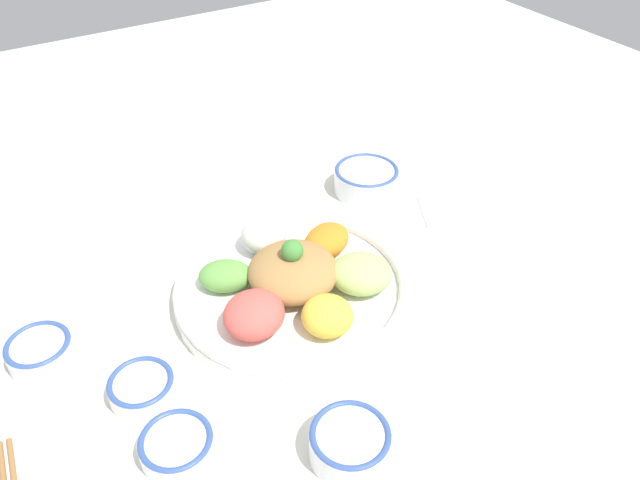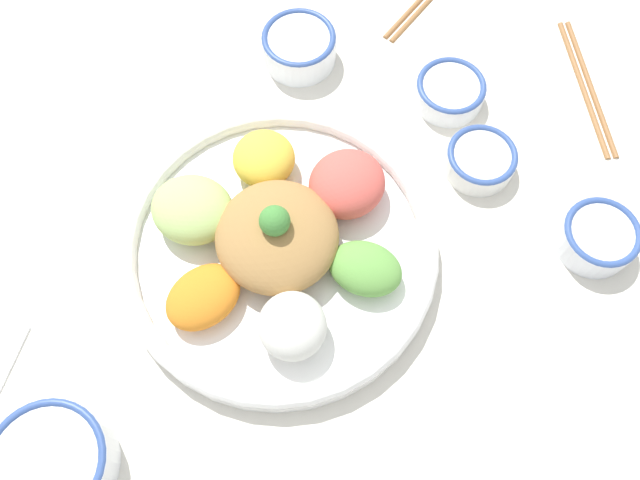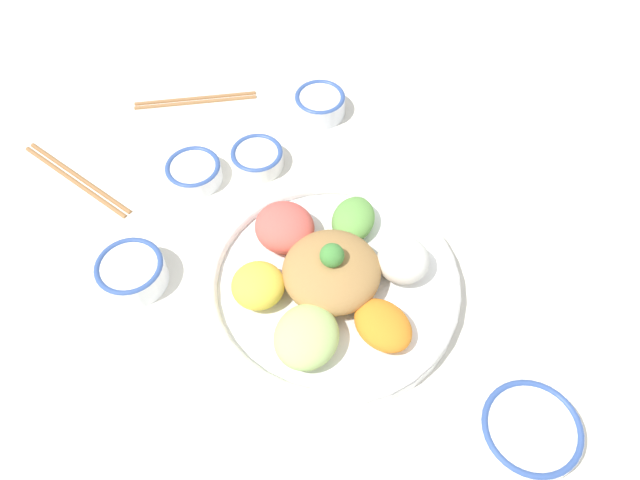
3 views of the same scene
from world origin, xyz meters
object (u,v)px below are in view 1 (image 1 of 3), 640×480
Objects in this scene: salad_platter at (294,283)px; rice_bowl_blue at (40,351)px; sauce_bowl_far at (350,442)px; serving_spoon_extra at (135,204)px; sauce_bowl_red at (177,445)px; rice_bowl_plain at (142,387)px; serving_spoon_main at (431,226)px; sauce_bowl_dark at (366,179)px.

rice_bowl_blue is at bearing -100.68° from salad_platter.
serving_spoon_extra is (-0.60, -0.05, -0.02)m from sauce_bowl_far.
sauce_bowl_red and rice_bowl_plain have the same top height.
rice_bowl_blue is at bearing -142.48° from rice_bowl_plain.
rice_bowl_plain is 0.68× the size of serving_spoon_extra.
sauce_bowl_dark is at bearing 39.50° from serving_spoon_main.
sauce_bowl_far is (0.20, 0.17, 0.01)m from rice_bowl_plain.
sauce_bowl_red is 0.10m from rice_bowl_plain.
serving_spoon_main is at bearing -26.21° from serving_spoon_extra.
sauce_bowl_red is 1.01× the size of rice_bowl_blue.
rice_bowl_blue is 0.61m from serving_spoon_main.
serving_spoon_main and serving_spoon_extra have the same top height.
serving_spoon_extra is (-0.34, -0.12, -0.02)m from salad_platter.
sauce_bowl_dark is (-0.33, 0.48, 0.01)m from sauce_bowl_red.
salad_platter is 0.25m from rice_bowl_plain.
sauce_bowl_far reaches higher than rice_bowl_plain.
sauce_bowl_red is at bearing -121.42° from sauce_bowl_far.
rice_bowl_plain is (-0.10, -0.01, -0.00)m from sauce_bowl_red.
sauce_bowl_dark reaches higher than rice_bowl_plain.
sauce_bowl_dark is at bearing 100.57° from rice_bowl_blue.
serving_spoon_main is (0.04, 0.61, -0.02)m from rice_bowl_blue.
sauce_bowl_far is at bearing 156.61° from serving_spoon_main.
rice_bowl_plain is at bearing -65.00° from sauce_bowl_dark.
sauce_bowl_dark is 0.54m from rice_bowl_plain.
sauce_bowl_far is (0.10, 0.16, 0.01)m from sauce_bowl_red.
serving_spoon_extra is (-0.28, 0.22, -0.02)m from rice_bowl_blue.
salad_platter is at bearing -54.92° from sauce_bowl_dark.
rice_bowl_plain reaches higher than serving_spoon_extra.
serving_spoon_main is (-0.18, 0.51, -0.01)m from sauce_bowl_red.
salad_platter reaches higher than rice_bowl_blue.
rice_bowl_plain is 0.42m from serving_spoon_extra.
sauce_bowl_red is 0.74× the size of sauce_bowl_dark.
rice_bowl_blue is at bearing -115.05° from serving_spoon_extra.
rice_bowl_blue reaches higher than rice_bowl_plain.
salad_platter is 3.01× the size of sauce_bowl_dark.
sauce_bowl_far is at bearing 39.55° from rice_bowl_blue.
serving_spoon_main is at bearing 109.44° from sauce_bowl_red.
salad_platter reaches higher than rice_bowl_plain.
rice_bowl_plain is at bearing -139.28° from sauce_bowl_far.
sauce_bowl_red reaches higher than serving_spoon_main.
serving_spoon_main is at bearing 99.09° from rice_bowl_plain.
sauce_bowl_far is at bearing -73.04° from serving_spoon_extra.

